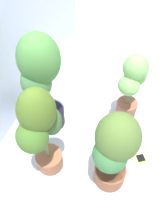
{
  "coord_description": "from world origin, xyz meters",
  "views": [
    {
      "loc": [
        -1.02,
        -0.17,
        1.72
      ],
      "look_at": [
        -0.08,
        0.16,
        0.44
      ],
      "focal_mm": 35.9,
      "sensor_mm": 36.0,
      "label": 1
    }
  ],
  "objects_px": {
    "potted_plant_front_left": "(114,151)",
    "potted_plant_back_left": "(41,130)",
    "potted_plant_back_center": "(41,78)",
    "hygrometer_box": "(140,159)",
    "potted_plant_front_right": "(131,87)"
  },
  "relations": [
    {
      "from": "potted_plant_back_center",
      "to": "potted_plant_back_left",
      "type": "height_order",
      "value": "potted_plant_back_center"
    },
    {
      "from": "potted_plant_front_left",
      "to": "potted_plant_back_left",
      "type": "relative_size",
      "value": 0.89
    },
    {
      "from": "potted_plant_front_right",
      "to": "hygrometer_box",
      "type": "xyz_separation_m",
      "value": [
        -0.39,
        -0.23,
        -0.4
      ]
    },
    {
      "from": "potted_plant_front_left",
      "to": "hygrometer_box",
      "type": "xyz_separation_m",
      "value": [
        0.25,
        -0.21,
        -0.45
      ]
    },
    {
      "from": "potted_plant_front_left",
      "to": "potted_plant_back_center",
      "type": "height_order",
      "value": "potted_plant_back_center"
    },
    {
      "from": "potted_plant_back_center",
      "to": "potted_plant_back_left",
      "type": "relative_size",
      "value": 1.06
    },
    {
      "from": "potted_plant_front_left",
      "to": "potted_plant_front_right",
      "type": "distance_m",
      "value": 0.65
    },
    {
      "from": "potted_plant_front_left",
      "to": "potted_plant_back_center",
      "type": "bearing_deg",
      "value": 61.76
    },
    {
      "from": "potted_plant_back_center",
      "to": "hygrometer_box",
      "type": "xyz_separation_m",
      "value": [
        -0.1,
        -0.87,
        -0.56
      ]
    },
    {
      "from": "potted_plant_front_left",
      "to": "potted_plant_back_left",
      "type": "height_order",
      "value": "potted_plant_back_left"
    },
    {
      "from": "potted_plant_back_left",
      "to": "hygrometer_box",
      "type": "relative_size",
      "value": 7.93
    },
    {
      "from": "hygrometer_box",
      "to": "potted_plant_back_left",
      "type": "bearing_deg",
      "value": -100.08
    },
    {
      "from": "potted_plant_back_center",
      "to": "potted_plant_front_left",
      "type": "bearing_deg",
      "value": -118.24
    },
    {
      "from": "potted_plant_back_left",
      "to": "potted_plant_front_right",
      "type": "distance_m",
      "value": 0.83
    },
    {
      "from": "potted_plant_back_center",
      "to": "potted_plant_front_right",
      "type": "distance_m",
      "value": 0.72
    }
  ]
}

